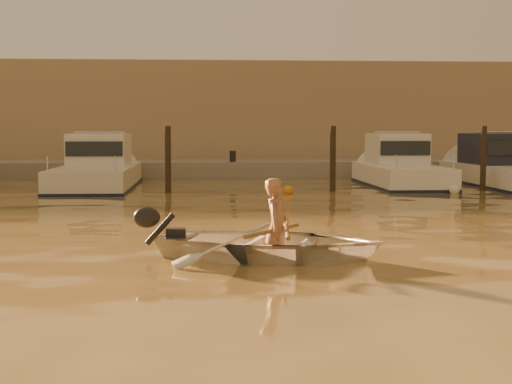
{
  "coord_description": "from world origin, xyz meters",
  "views": [
    {
      "loc": [
        0.78,
        -9.84,
        1.94
      ],
      "look_at": [
        1.81,
        4.69,
        0.75
      ],
      "focal_mm": 55.0,
      "sensor_mm": 36.0,
      "label": 1
    }
  ],
  "objects": [
    {
      "name": "moored_boat_4",
      "position": [
        7.48,
        16.0,
        0.62
      ],
      "size": [
        2.17,
        6.73,
        1.75
      ],
      "primitive_type": null,
      "color": "white",
      "rests_on": "ground_plane"
    },
    {
      "name": "oar_port",
      "position": [
        2.05,
        1.62,
        0.42
      ],
      "size": [
        0.25,
        2.1,
        0.13
      ],
      "primitive_type": "cylinder",
      "rotation": [
        1.54,
        0.0,
        -0.09
      ],
      "color": "brown",
      "rests_on": "dinghy"
    },
    {
      "name": "outboard_motor",
      "position": [
        0.37,
        2.13,
        0.28
      ],
      "size": [
        0.98,
        0.65,
        0.7
      ],
      "primitive_type": null,
      "rotation": [
        0.0,
        0.0,
        -0.3
      ],
      "color": "black",
      "rests_on": "dinghy"
    },
    {
      "name": "moored_boat_5",
      "position": [
        11.11,
        16.0,
        0.62
      ],
      "size": [
        2.46,
        8.18,
        1.75
      ],
      "primitive_type": null,
      "color": "silver",
      "rests_on": "ground_plane"
    },
    {
      "name": "waterfront_building",
      "position": [
        0.0,
        27.0,
        2.4
      ],
      "size": [
        46.0,
        7.0,
        4.8
      ],
      "primitive_type": "cube",
      "color": "#9E8466",
      "rests_on": "quay"
    },
    {
      "name": "person",
      "position": [
        1.9,
        1.66,
        0.45
      ],
      "size": [
        0.51,
        0.63,
        1.5
      ],
      "primitive_type": "imported",
      "rotation": [
        0.0,
        0.0,
        1.27
      ],
      "color": "#A16D50",
      "rests_on": "dinghy"
    },
    {
      "name": "ground_plane",
      "position": [
        0.0,
        0.0,
        0.0
      ],
      "size": [
        160.0,
        160.0,
        0.0
      ],
      "primitive_type": "plane",
      "color": "olive",
      "rests_on": "ground"
    },
    {
      "name": "piling_3",
      "position": [
        4.8,
        13.8,
        0.9
      ],
      "size": [
        0.18,
        0.18,
        2.2
      ],
      "primitive_type": "cylinder",
      "color": "#2D2319",
      "rests_on": "ground_plane"
    },
    {
      "name": "quay",
      "position": [
        0.0,
        21.5,
        0.15
      ],
      "size": [
        52.0,
        4.0,
        1.0
      ],
      "primitive_type": "cube",
      "color": "gray",
      "rests_on": "ground_plane"
    },
    {
      "name": "moored_boat_2",
      "position": [
        -2.59,
        16.0,
        0.62
      ],
      "size": [
        2.36,
        7.88,
        1.75
      ],
      "primitive_type": null,
      "color": "silver",
      "rests_on": "ground_plane"
    },
    {
      "name": "piling_2",
      "position": [
        -0.2,
        13.8,
        0.9
      ],
      "size": [
        0.18,
        0.18,
        2.2
      ],
      "primitive_type": "cylinder",
      "color": "#2D2319",
      "rests_on": "ground_plane"
    },
    {
      "name": "fender_e",
      "position": [
        8.3,
        12.87,
        0.1
      ],
      "size": [
        0.3,
        0.3,
        0.3
      ],
      "primitive_type": "sphere",
      "color": "silver",
      "rests_on": "ground_plane"
    },
    {
      "name": "fender_d",
      "position": [
        3.36,
        13.03,
        0.1
      ],
      "size": [
        0.3,
        0.3,
        0.3
      ],
      "primitive_type": "sphere",
      "color": "orange",
      "rests_on": "ground_plane"
    },
    {
      "name": "oar_starboard",
      "position": [
        1.85,
        1.68,
        0.42
      ],
      "size": [
        1.01,
        1.9,
        0.13
      ],
      "primitive_type": "cylinder",
      "rotation": [
        1.54,
        0.0,
        -0.47
      ],
      "color": "brown",
      "rests_on": "dinghy"
    },
    {
      "name": "fender_c",
      "position": [
        -2.12,
        12.75,
        0.1
      ],
      "size": [
        0.3,
        0.3,
        0.3
      ],
      "primitive_type": "sphere",
      "color": "silver",
      "rests_on": "ground_plane"
    },
    {
      "name": "piling_4",
      "position": [
        9.5,
        13.8,
        0.9
      ],
      "size": [
        0.18,
        0.18,
        2.2
      ],
      "primitive_type": "cylinder",
      "color": "#2D2319",
      "rests_on": "ground_plane"
    },
    {
      "name": "dinghy",
      "position": [
        1.81,
        1.69,
        0.23
      ],
      "size": [
        3.9,
        3.27,
        0.69
      ],
      "primitive_type": "imported",
      "rotation": [
        0.0,
        0.0,
        1.27
      ],
      "color": "silver",
      "rests_on": "ground_plane"
    }
  ]
}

